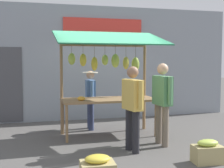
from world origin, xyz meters
The scene contains 8 objects.
ground_plane centered at (0.00, 0.00, 0.00)m, with size 40.00×40.00×0.00m, color #514F4C.
street_backdrop centered at (0.06, -2.20, 1.70)m, with size 9.00×0.30×3.40m.
market_stall centered at (-0.03, -0.05, 1.57)m, with size 2.50×1.46×2.50m.
vendor_with_sunhat centered at (0.29, -0.75, 0.88)m, with size 0.39×0.66×1.51m.
shopper_in_striped_shirt centered at (-0.87, 1.10, 1.01)m, with size 0.26×0.72×1.72m.
shopper_in_grey_tee centered at (-0.12, 1.37, 0.97)m, with size 0.30×0.70×1.67m.
produce_crate_near centered at (0.84, 2.54, 0.17)m, with size 0.54×0.43×0.37m.
produce_crate_side centered at (-1.16, 2.36, 0.19)m, with size 0.53×0.37×0.42m.
Camera 1 is at (1.83, 6.95, 1.80)m, focal length 49.18 mm.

